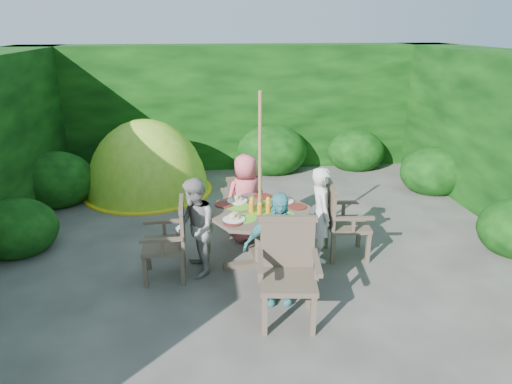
{
  "coord_description": "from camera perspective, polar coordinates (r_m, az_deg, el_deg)",
  "views": [
    {
      "loc": [
        -0.81,
        -5.7,
        2.9
      ],
      "look_at": [
        -0.16,
        -0.2,
        0.85
      ],
      "focal_mm": 32.0,
      "sensor_mm": 36.0,
      "label": 1
    }
  ],
  "objects": [
    {
      "name": "garden_chair_front",
      "position": [
        4.73,
        4.0,
        -9.6
      ],
      "size": [
        0.68,
        0.62,
        1.03
      ],
      "rotation": [
        0.0,
        0.0,
        -0.13
      ],
      "color": "#40352A",
      "rests_on": "ground"
    },
    {
      "name": "garden_chair_left",
      "position": [
        5.53,
        -10.66,
        -5.83
      ],
      "size": [
        0.51,
        0.57,
        0.93
      ],
      "rotation": [
        0.0,
        0.0,
        -1.56
      ],
      "color": "#40352A",
      "rests_on": "ground"
    },
    {
      "name": "child_left",
      "position": [
        5.51,
        -7.65,
        -4.47
      ],
      "size": [
        0.54,
        0.65,
        1.22
      ],
      "primitive_type": "imported",
      "rotation": [
        0.0,
        0.0,
        -1.42
      ],
      "color": "gray",
      "rests_on": "ground"
    },
    {
      "name": "dome_tent",
      "position": [
        8.61,
        -13.26,
        0.08
      ],
      "size": [
        2.32,
        2.32,
        2.65
      ],
      "rotation": [
        0.0,
        0.0,
        -0.0
      ],
      "color": "#77B522",
      "rests_on": "ground"
    },
    {
      "name": "parasol_pole",
      "position": [
        5.45,
        0.5,
        1.01
      ],
      "size": [
        0.05,
        0.05,
        2.2
      ],
      "primitive_type": "cylinder",
      "rotation": [
        0.0,
        0.0,
        0.12
      ],
      "color": "olive",
      "rests_on": "ground"
    },
    {
      "name": "patio_table",
      "position": [
        5.62,
        0.52,
        -3.45
      ],
      "size": [
        1.44,
        1.44,
        0.91
      ],
      "rotation": [
        0.0,
        0.0,
        0.12
      ],
      "color": "#40352A",
      "rests_on": "ground"
    },
    {
      "name": "garden_chair_right",
      "position": [
        6.02,
        10.63,
        -3.37
      ],
      "size": [
        0.56,
        0.62,
        0.97
      ],
      "rotation": [
        0.0,
        0.0,
        1.5
      ],
      "color": "#40352A",
      "rests_on": "ground"
    },
    {
      "name": "child_right",
      "position": [
        5.85,
        8.11,
        -2.8
      ],
      "size": [
        0.3,
        0.46,
        1.25
      ],
      "primitive_type": "imported",
      "rotation": [
        0.0,
        0.0,
        1.57
      ],
      "color": "silver",
      "rests_on": "ground"
    },
    {
      "name": "garden_chair_back",
      "position": [
        6.68,
        -1.8,
        -1.17
      ],
      "size": [
        0.57,
        0.52,
        0.85
      ],
      "rotation": [
        0.0,
        0.0,
        3.28
      ],
      "color": "#40352A",
      "rests_on": "ground"
    },
    {
      "name": "ground",
      "position": [
        6.45,
        1.19,
        -6.42
      ],
      "size": [
        60.0,
        60.0,
        0.0
      ],
      "primitive_type": "plane",
      "color": "#403D39",
      "rests_on": "ground"
    },
    {
      "name": "child_back",
      "position": [
        6.34,
        -1.27,
        -0.73
      ],
      "size": [
        0.7,
        0.57,
        1.25
      ],
      "primitive_type": "imported",
      "rotation": [
        0.0,
        0.0,
        3.46
      ],
      "color": "#E55E6D",
      "rests_on": "ground"
    },
    {
      "name": "child_front",
      "position": [
        4.92,
        2.76,
        -7.07
      ],
      "size": [
        0.77,
        0.37,
        1.28
      ],
      "primitive_type": "imported",
      "rotation": [
        0.0,
        0.0,
        -0.08
      ],
      "color": "teal",
      "rests_on": "ground"
    },
    {
      "name": "hedge_enclosure",
      "position": [
        7.27,
        -0.19,
        7.2
      ],
      "size": [
        9.0,
        9.0,
        2.5
      ],
      "color": "black",
      "rests_on": "ground"
    }
  ]
}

